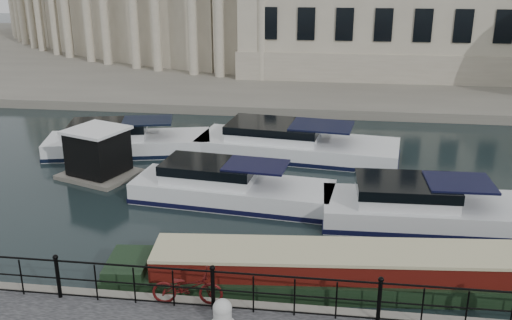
{
  "coord_description": "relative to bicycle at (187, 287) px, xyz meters",
  "views": [
    {
      "loc": [
        2.64,
        -14.09,
        8.73
      ],
      "look_at": [
        0.5,
        2.0,
        3.0
      ],
      "focal_mm": 40.0,
      "sensor_mm": 36.0,
      "label": 1
    }
  ],
  "objects": [
    {
      "name": "railing",
      "position": [
        0.68,
        -0.15,
        0.18
      ],
      "size": [
        24.14,
        0.14,
        1.22
      ],
      "color": "black",
      "rests_on": "near_quay"
    },
    {
      "name": "far_bank",
      "position": [
        0.68,
        41.1,
        -0.74
      ],
      "size": [
        120.0,
        42.0,
        0.55
      ],
      "primitive_type": "cube",
      "color": "#6B665B",
      "rests_on": "ground_plane"
    },
    {
      "name": "ground_plane",
      "position": [
        0.68,
        2.1,
        -1.02
      ],
      "size": [
        160.0,
        160.0,
        0.0
      ],
      "primitive_type": "plane",
      "color": "black",
      "rests_on": "ground"
    },
    {
      "name": "cabin_cruisers",
      "position": [
        0.69,
        10.52,
        -0.65
      ],
      "size": [
        20.82,
        10.24,
        1.99
      ],
      "color": "white",
      "rests_on": "ground_plane"
    },
    {
      "name": "harbour_hut",
      "position": [
        -6.24,
        9.6,
        -0.06
      ],
      "size": [
        3.64,
        3.35,
        2.18
      ],
      "rotation": [
        0.0,
        0.0,
        -0.36
      ],
      "color": "#6B665B",
      "rests_on": "ground_plane"
    },
    {
      "name": "bicycle",
      "position": [
        0.0,
        0.0,
        0.0
      ],
      "size": [
        1.83,
        0.77,
        0.93
      ],
      "primitive_type": "imported",
      "rotation": [
        0.0,
        0.0,
        1.66
      ],
      "color": "#4D0E0D",
      "rests_on": "near_quay"
    },
    {
      "name": "mooring_bollard",
      "position": [
        1.03,
        -0.77,
        -0.14
      ],
      "size": [
        0.61,
        0.61,
        0.69
      ],
      "color": "beige",
      "rests_on": "near_quay"
    },
    {
      "name": "narrowboat",
      "position": [
        4.22,
        2.14,
        -0.65
      ],
      "size": [
        14.14,
        3.13,
        1.52
      ],
      "rotation": [
        0.0,
        0.0,
        0.09
      ],
      "color": "black",
      "rests_on": "ground_plane"
    }
  ]
}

